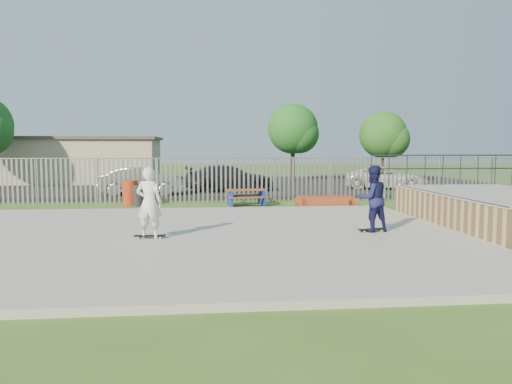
{
  "coord_description": "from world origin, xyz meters",
  "views": [
    {
      "loc": [
        0.55,
        -13.34,
        2.5
      ],
      "look_at": [
        2.08,
        2.0,
        1.1
      ],
      "focal_mm": 35.0,
      "sensor_mm": 36.0,
      "label": 1
    }
  ],
  "objects": [
    {
      "name": "skater_white",
      "position": [
        -0.92,
        -0.45,
        1.07
      ],
      "size": [
        0.75,
        0.58,
        1.84
      ],
      "primitive_type": "imported",
      "rotation": [
        0.0,
        0.0,
        2.91
      ],
      "color": "white",
      "rests_on": "concrete_slab"
    },
    {
      "name": "quarter_pipe",
      "position": [
        9.5,
        1.04,
        0.56
      ],
      "size": [
        5.5,
        7.05,
        2.19
      ],
      "color": "tan",
      "rests_on": "ground"
    },
    {
      "name": "car_dark",
      "position": [
        1.84,
        14.59,
        0.74
      ],
      "size": [
        5.22,
        2.7,
        1.45
      ],
      "primitive_type": "imported",
      "rotation": [
        0.0,
        0.0,
        1.71
      ],
      "color": "black",
      "rests_on": "parking_lot"
    },
    {
      "name": "skater_navy",
      "position": [
        5.11,
        -0.02,
        1.07
      ],
      "size": [
        1.03,
        0.89,
        1.84
      ],
      "primitive_type": "imported",
      "rotation": [
        0.0,
        0.0,
        3.38
      ],
      "color": "#161846",
      "rests_on": "concrete_slab"
    },
    {
      "name": "car_white",
      "position": [
        11.13,
        15.16,
        0.68
      ],
      "size": [
        5.17,
        3.42,
        1.32
      ],
      "primitive_type": "imported",
      "rotation": [
        0.0,
        0.0,
        1.29
      ],
      "color": "silver",
      "rests_on": "parking_lot"
    },
    {
      "name": "fence",
      "position": [
        1.0,
        4.59,
        1.0
      ],
      "size": [
        26.04,
        16.02,
        2.0
      ],
      "color": "gray",
      "rests_on": "ground"
    },
    {
      "name": "ground",
      "position": [
        0.0,
        0.0,
        0.0
      ],
      "size": [
        120.0,
        120.0,
        0.0
      ],
      "primitive_type": "plane",
      "color": "#396321",
      "rests_on": "ground"
    },
    {
      "name": "trash_bin_grey",
      "position": [
        -2.35,
        8.11,
        0.45
      ],
      "size": [
        0.54,
        0.54,
        0.9
      ],
      "primitive_type": "cylinder",
      "color": "#242326",
      "rests_on": "ground"
    },
    {
      "name": "car_silver",
      "position": [
        -2.79,
        12.85,
        0.73
      ],
      "size": [
        4.36,
        1.62,
        1.42
      ],
      "primitive_type": "imported",
      "rotation": [
        0.0,
        0.0,
        1.6
      ],
      "color": "#9F9FA3",
      "rests_on": "parking_lot"
    },
    {
      "name": "tree_right",
      "position": [
        12.53,
        19.72,
        3.3
      ],
      "size": [
        3.19,
        3.19,
        4.92
      ],
      "color": "#3D2D18",
      "rests_on": "ground"
    },
    {
      "name": "skateboard_a",
      "position": [
        5.11,
        -0.02,
        0.19
      ],
      "size": [
        0.82,
        0.38,
        0.08
      ],
      "rotation": [
        0.0,
        0.0,
        0.24
      ],
      "color": "black",
      "rests_on": "concrete_slab"
    },
    {
      "name": "skateboard_b",
      "position": [
        -0.92,
        -0.45,
        0.19
      ],
      "size": [
        0.81,
        0.24,
        0.08
      ],
      "rotation": [
        0.0,
        0.0,
        -0.05
      ],
      "color": "black",
      "rests_on": "concrete_slab"
    },
    {
      "name": "picnic_table",
      "position": [
        2.22,
        7.72,
        0.36
      ],
      "size": [
        1.81,
        1.55,
        0.7
      ],
      "rotation": [
        0.0,
        0.0,
        0.12
      ],
      "color": "brown",
      "rests_on": "ground"
    },
    {
      "name": "tree_mid",
      "position": [
        6.87,
        22.92,
        3.8
      ],
      "size": [
        3.66,
        3.66,
        5.65
      ],
      "color": "#3A2A17",
      "rests_on": "ground"
    },
    {
      "name": "trash_bin_red",
      "position": [
        -2.69,
        8.2,
        0.54
      ],
      "size": [
        0.65,
        0.65,
        1.08
      ],
      "primitive_type": "cylinder",
      "color": "maroon",
      "rests_on": "ground"
    },
    {
      "name": "concrete_slab",
      "position": [
        0.0,
        0.0,
        0.07
      ],
      "size": [
        15.0,
        12.0,
        0.15
      ],
      "primitive_type": "cube",
      "color": "#A3A39E",
      "rests_on": "ground"
    },
    {
      "name": "parking_lot",
      "position": [
        0.0,
        19.0,
        0.01
      ],
      "size": [
        40.0,
        18.0,
        0.02
      ],
      "primitive_type": "cube",
      "color": "black",
      "rests_on": "ground"
    },
    {
      "name": "funbox",
      "position": [
        5.52,
        6.97,
        0.21
      ],
      "size": [
        2.21,
        1.23,
        0.43
      ],
      "rotation": [
        0.0,
        0.0,
        -0.08
      ],
      "color": "brown",
      "rests_on": "ground"
    },
    {
      "name": "building",
      "position": [
        -8.0,
        23.0,
        1.61
      ],
      "size": [
        10.4,
        6.4,
        3.2
      ],
      "color": "#BEB492",
      "rests_on": "ground"
    }
  ]
}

